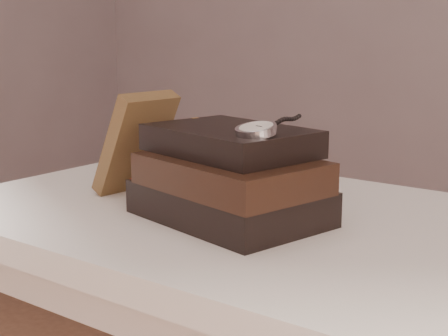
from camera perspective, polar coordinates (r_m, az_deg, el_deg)
The scene contains 5 objects.
table at distance 1.03m, azimuth 3.76°, elevation -8.98°, with size 1.00×0.60×0.75m.
book_stack at distance 0.96m, azimuth 0.53°, elevation -0.83°, with size 0.30×0.24×0.13m.
journal at distance 1.12m, azimuth -7.49°, elevation 2.12°, with size 0.03×0.11×0.18m, color #48311B.
pocket_watch at distance 0.89m, azimuth 2.95°, elevation 3.36°, with size 0.07×0.16×0.02m.
eyeglasses at distance 1.09m, azimuth 0.81°, elevation 1.38°, with size 0.14×0.15×0.05m.
Camera 1 is at (0.52, -0.46, 1.02)m, focal length 53.79 mm.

